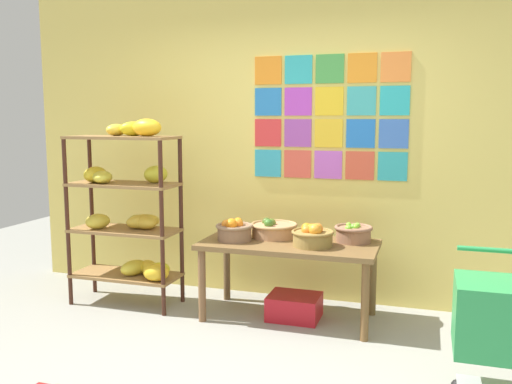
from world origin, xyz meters
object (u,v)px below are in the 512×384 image
(fruit_basket_back_right, at_px, (313,236))
(produce_crate_under_table, at_px, (294,307))
(fruit_basket_right, at_px, (353,233))
(shopping_cart, at_px, (505,323))
(fruit_basket_back_left, at_px, (234,230))
(banana_shelf_unit, at_px, (130,208))
(display_table, at_px, (289,252))
(fruit_basket_left, at_px, (274,229))

(fruit_basket_back_right, relative_size, produce_crate_under_table, 0.80)
(fruit_basket_right, height_order, shopping_cart, shopping_cart)
(fruit_basket_back_left, bearing_deg, shopping_cart, -26.94)
(banana_shelf_unit, relative_size, fruit_basket_back_right, 4.88)
(fruit_basket_right, bearing_deg, display_table, -160.68)
(fruit_basket_right, bearing_deg, fruit_basket_back_left, -165.73)
(fruit_basket_left, distance_m, fruit_basket_back_left, 0.35)
(produce_crate_under_table, distance_m, shopping_cart, 1.81)
(produce_crate_under_table, bearing_deg, banana_shelf_unit, -176.72)
(fruit_basket_left, xyz_separation_m, produce_crate_under_table, (0.22, -0.15, -0.60))
(display_table, bearing_deg, fruit_basket_back_left, -171.55)
(display_table, xyz_separation_m, shopping_cart, (1.47, -1.04, -0.04))
(fruit_basket_left, bearing_deg, fruit_basket_back_left, -141.25)
(display_table, bearing_deg, banana_shelf_unit, -176.69)
(banana_shelf_unit, distance_m, fruit_basket_right, 1.89)
(fruit_basket_back_right, relative_size, fruit_basket_back_left, 1.09)
(banana_shelf_unit, distance_m, fruit_basket_back_left, 0.95)
(fruit_basket_right, xyz_separation_m, produce_crate_under_table, (-0.44, -0.17, -0.61))
(fruit_basket_left, bearing_deg, shopping_cart, -35.90)
(banana_shelf_unit, distance_m, display_table, 1.42)
(fruit_basket_back_right, height_order, fruit_basket_back_left, fruit_basket_back_left)
(fruit_basket_back_left, bearing_deg, fruit_basket_left, 38.75)
(banana_shelf_unit, relative_size, fruit_basket_back_left, 5.32)
(fruit_basket_left, height_order, shopping_cart, shopping_cart)
(fruit_basket_left, distance_m, shopping_cart, 2.04)
(fruit_basket_right, distance_m, produce_crate_under_table, 0.77)
(fruit_basket_back_right, height_order, produce_crate_under_table, fruit_basket_back_right)
(fruit_basket_back_right, height_order, shopping_cart, shopping_cart)
(fruit_basket_back_right, xyz_separation_m, shopping_cart, (1.27, -0.97, -0.20))
(display_table, height_order, fruit_basket_back_left, fruit_basket_back_left)
(display_table, relative_size, shopping_cart, 1.60)
(display_table, distance_m, fruit_basket_right, 0.54)
(display_table, height_order, fruit_basket_left, fruit_basket_left)
(fruit_basket_right, bearing_deg, banana_shelf_unit, -172.36)
(fruit_basket_back_right, bearing_deg, shopping_cart, -37.38)
(fruit_basket_left, bearing_deg, fruit_basket_back_right, -30.50)
(produce_crate_under_table, xyz_separation_m, shopping_cart, (1.42, -1.04, 0.41))
(produce_crate_under_table, bearing_deg, fruit_basket_right, 20.99)
(display_table, xyz_separation_m, fruit_basket_back_right, (0.20, -0.07, 0.16))
(display_table, distance_m, fruit_basket_left, 0.27)
(display_table, xyz_separation_m, fruit_basket_left, (-0.17, 0.15, 0.14))
(display_table, relative_size, fruit_basket_back_right, 4.24)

